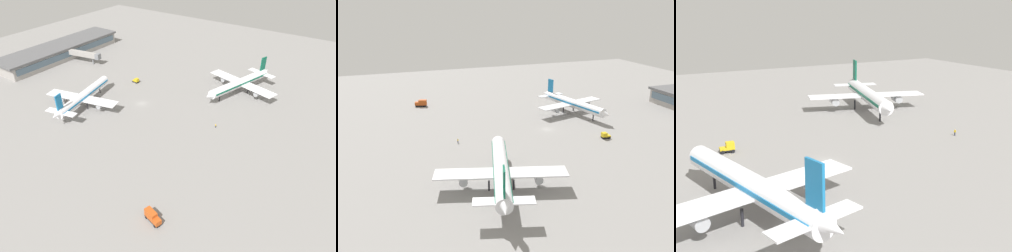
# 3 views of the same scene
# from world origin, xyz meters

# --- Properties ---
(ground) EXTENTS (288.00, 288.00, 0.00)m
(ground) POSITION_xyz_m (0.00, 0.00, 0.00)
(ground) COLOR gray
(airplane_at_gate) EXTENTS (44.65, 36.56, 13.87)m
(airplane_at_gate) POSITION_xyz_m (-35.91, 32.08, 5.04)
(airplane_at_gate) COLOR white
(airplane_at_gate) RESTS_ON ground
(airplane_taxiing) EXTENTS (42.50, 34.63, 13.08)m
(airplane_taxiing) POSITION_xyz_m (15.75, -20.59, 4.75)
(airplane_taxiing) COLOR white
(airplane_taxiing) RESTS_ON ground
(baggage_tug) EXTENTS (2.48, 3.37, 2.30)m
(baggage_tug) POSITION_xyz_m (-15.97, -16.42, 1.16)
(baggage_tug) COLOR black
(baggage_tug) RESTS_ON ground
(catering_truck) EXTENTS (3.42, 5.91, 3.30)m
(catering_truck) POSITION_xyz_m (50.40, 43.88, 1.70)
(catering_truck) COLOR black
(catering_truck) RESTS_ON ground
(ground_crew_worker) EXTENTS (0.58, 0.41, 1.67)m
(ground_crew_worker) POSITION_xyz_m (-1.64, 36.87, 0.85)
(ground_crew_worker) COLOR #1E2338
(ground_crew_worker) RESTS_ON ground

